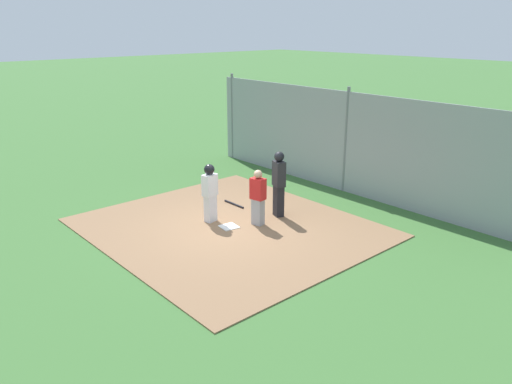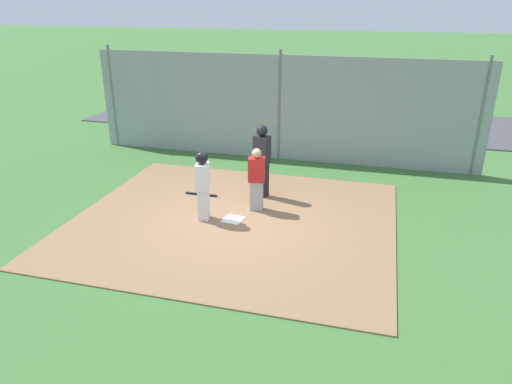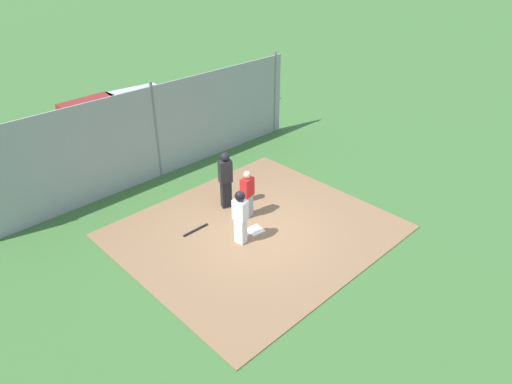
% 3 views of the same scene
% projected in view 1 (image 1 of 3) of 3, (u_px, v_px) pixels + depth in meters
% --- Properties ---
extents(ground_plane, '(140.00, 140.00, 0.00)m').
position_uv_depth(ground_plane, '(229.00, 228.00, 13.30)').
color(ground_plane, '#3D6B33').
extents(dirt_infield, '(7.20, 6.40, 0.03)m').
position_uv_depth(dirt_infield, '(229.00, 227.00, 13.29)').
color(dirt_infield, '#896647').
rests_on(dirt_infield, ground_plane).
extents(home_plate, '(0.50, 0.50, 0.02)m').
position_uv_depth(home_plate, '(229.00, 227.00, 13.29)').
color(home_plate, white).
rests_on(home_plate, dirt_infield).
extents(catcher, '(0.42, 0.32, 1.52)m').
position_uv_depth(catcher, '(258.00, 197.00, 13.22)').
color(catcher, '#9E9EA3').
rests_on(catcher, dirt_infield).
extents(umpire, '(0.44, 0.37, 1.86)m').
position_uv_depth(umpire, '(279.00, 182.00, 13.76)').
color(umpire, black).
rests_on(umpire, dirt_infield).
extents(runner, '(0.32, 0.42, 1.62)m').
position_uv_depth(runner, '(210.00, 189.00, 13.39)').
color(runner, silver).
rests_on(runner, dirt_infield).
extents(baseball_bat, '(0.85, 0.06, 0.06)m').
position_uv_depth(baseball_bat, '(234.00, 204.00, 14.90)').
color(baseball_bat, black).
rests_on(baseball_bat, dirt_infield).
extents(backstop_fence, '(12.00, 0.10, 3.35)m').
position_uv_depth(backstop_fence, '(346.00, 143.00, 15.78)').
color(backstop_fence, '#93999E').
rests_on(backstop_fence, ground_plane).
extents(parking_lot, '(18.00, 5.20, 0.04)m').
position_uv_depth(parking_lot, '(429.00, 162.00, 19.60)').
color(parking_lot, '#424247').
rests_on(parking_lot, ground_plane).
extents(parked_car_white, '(4.35, 2.21, 1.28)m').
position_uv_depth(parked_car_white, '(490.00, 160.00, 17.52)').
color(parked_car_white, silver).
rests_on(parked_car_white, parking_lot).
extents(parked_car_red, '(4.28, 2.04, 1.28)m').
position_uv_depth(parked_car_red, '(433.00, 148.00, 19.28)').
color(parked_car_red, maroon).
rests_on(parked_car_red, parking_lot).
extents(parked_car_silver, '(4.31, 2.11, 1.28)m').
position_uv_depth(parked_car_silver, '(315.00, 127.00, 23.30)').
color(parked_car_silver, '#B2B2B7').
rests_on(parked_car_silver, parking_lot).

